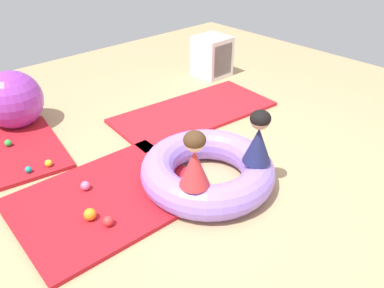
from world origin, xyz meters
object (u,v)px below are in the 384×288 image
object	(u,v)px
child_in_red	(195,160)
play_ball_pink	(85,186)
exercise_ball_large	(13,100)
storage_cube	(213,57)
child_in_navy	(259,137)
play_ball_red	(108,221)
play_ball_yellow	(48,163)
play_ball_green	(8,143)
play_ball_orange	(90,214)
inflatable_cushion	(208,170)
play_ball_teal	(28,170)

from	to	relation	value
child_in_red	play_ball_pink	distance (m)	1.05
exercise_ball_large	storage_cube	bearing A→B (deg)	-8.54
child_in_navy	play_ball_red	bearing A→B (deg)	-18.91
storage_cube	play_ball_red	bearing A→B (deg)	-148.98
child_in_red	play_ball_pink	bearing A→B (deg)	-64.75
child_in_red	play_ball_yellow	world-z (taller)	child_in_red
child_in_red	storage_cube	distance (m)	2.99
child_in_navy	exercise_ball_large	distance (m)	2.73
play_ball_red	play_ball_green	bearing A→B (deg)	94.12
play_ball_red	play_ball_orange	world-z (taller)	play_ball_orange
play_ball_orange	storage_cube	world-z (taller)	storage_cube
inflatable_cushion	play_ball_teal	size ratio (longest dim) A/B	19.36
child_in_red	child_in_navy	xyz separation A→B (m)	(0.60, -0.11, 0.00)
child_in_red	play_ball_red	bearing A→B (deg)	-33.69
play_ball_orange	storage_cube	distance (m)	3.28
child_in_navy	play_ball_teal	size ratio (longest dim) A/B	7.75
play_ball_orange	play_ball_teal	bearing A→B (deg)	95.71
play_ball_teal	inflatable_cushion	bearing A→B (deg)	-46.75
child_in_red	play_ball_orange	size ratio (longest dim) A/B	4.72
play_ball_red	play_ball_yellow	distance (m)	1.05
child_in_red	exercise_ball_large	xyz separation A→B (m)	(-0.45, 2.40, -0.20)
storage_cube	exercise_ball_large	bearing A→B (deg)	171.46
play_ball_red	play_ball_green	xyz separation A→B (m)	(-0.12, 1.66, -0.01)
play_ball_teal	storage_cube	size ratio (longest dim) A/B	0.11
play_ball_orange	play_ball_green	bearing A→B (deg)	92.04
play_ball_orange	play_ball_green	size ratio (longest dim) A/B	1.39
play_ball_yellow	play_ball_green	xyz separation A→B (m)	(-0.14, 0.61, 0.00)
play_ball_red	play_ball_orange	distance (m)	0.17
play_ball_teal	play_ball_orange	bearing A→B (deg)	-84.29
play_ball_pink	play_ball_orange	xyz separation A→B (m)	(-0.16, -0.36, 0.01)
child_in_navy	play_ball_pink	size ratio (longest dim) A/B	5.82
child_in_red	play_ball_teal	distance (m)	1.64
play_ball_teal	play_ball_yellow	world-z (taller)	play_ball_yellow
child_in_navy	play_ball_pink	xyz separation A→B (m)	(-1.11, 0.92, -0.44)
play_ball_orange	play_ball_yellow	distance (m)	0.90
play_ball_red	exercise_ball_large	xyz separation A→B (m)	(0.16, 2.09, 0.23)
play_ball_teal	play_ball_green	xyz separation A→B (m)	(0.04, 0.58, 0.00)
play_ball_orange	play_ball_pink	bearing A→B (deg)	65.84
child_in_red	child_in_navy	world-z (taller)	child_in_navy
play_ball_yellow	play_ball_green	size ratio (longest dim) A/B	0.96
child_in_red	play_ball_orange	xyz separation A→B (m)	(-0.67, 0.46, -0.42)
child_in_red	play_ball_orange	world-z (taller)	child_in_red
child_in_navy	play_ball_teal	world-z (taller)	child_in_navy
play_ball_red	play_ball_yellow	world-z (taller)	play_ball_red
inflatable_cushion	play_ball_teal	distance (m)	1.62
play_ball_teal	play_ball_green	distance (m)	0.58
exercise_ball_large	play_ball_yellow	bearing A→B (deg)	-97.43
play_ball_yellow	play_ball_teal	bearing A→B (deg)	170.67
play_ball_yellow	play_ball_pink	bearing A→B (deg)	-82.23
play_ball_red	storage_cube	bearing A→B (deg)	31.02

